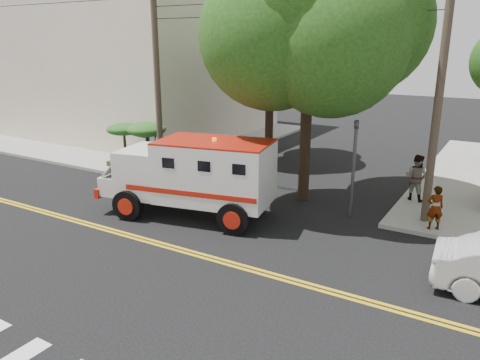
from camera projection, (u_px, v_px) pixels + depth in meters
The scene contains 13 objects.
ground at pixel (175, 248), 14.67m from camera, with size 100.00×100.00×0.00m, color black.
sidewalk_nw at pixel (145, 135), 32.43m from camera, with size 17.00×17.00×0.15m, color gray.
building_left at pixel (134, 58), 33.22m from camera, with size 16.00×14.00×10.00m, color beige.
utility_pole_left at pixel (157, 82), 21.10m from camera, with size 0.28×0.28×9.00m, color #382D23.
utility_pole_right at pixel (439, 97), 15.36m from camera, with size 0.28×0.28×9.00m, color #382D23.
tree_main at pixel (318, 14), 16.77m from camera, with size 6.08×5.70×9.85m.
tree_left at pixel (274, 52), 24.06m from camera, with size 4.48×4.20×7.70m.
traffic_signal at pixel (354, 158), 16.75m from camera, with size 0.15×0.18×3.60m.
accessibility_sign at pixel (153, 148), 22.43m from camera, with size 0.45×0.10×2.02m.
palm_planter at pixel (140, 138), 23.33m from camera, with size 3.52×2.63×2.36m.
armored_truck at pixel (194, 173), 16.93m from camera, with size 6.72×3.61×2.91m.
pedestrian_a at pixel (435, 208), 15.61m from camera, with size 0.55×0.36×1.52m, color gray.
pedestrian_b at pixel (416, 177), 18.51m from camera, with size 0.90×0.70×1.85m, color gray.
Camera 1 is at (8.72, -10.47, 6.21)m, focal length 35.00 mm.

